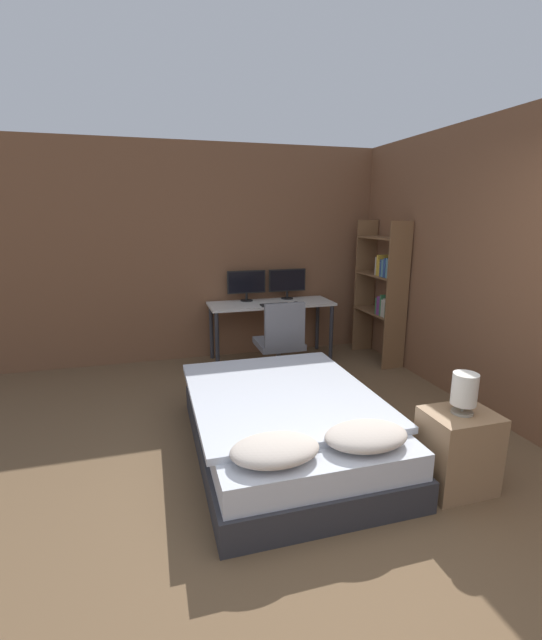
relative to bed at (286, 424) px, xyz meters
name	(u,v)px	position (x,y,z in m)	size (l,w,h in m)	color
ground_plane	(413,575)	(0.27, -1.35, -0.23)	(20.00, 20.00, 0.00)	brown
wall_back	(246,253)	(0.27, 2.56, 1.12)	(12.00, 0.06, 2.70)	brown
wall_side_right	(500,271)	(2.04, 0.15, 1.12)	(0.06, 12.00, 2.70)	brown
bed	(286,424)	(0.00, 0.00, 0.00)	(1.42, 2.00, 0.54)	#2D2D33
nightstand	(457,451)	(0.98, -0.77, 0.05)	(0.46, 0.36, 0.56)	#997551
bedside_lamp	(464,390)	(0.98, -0.77, 0.49)	(0.16, 0.16, 0.28)	gray
desk	(271,310)	(0.51, 2.20, 0.42)	(1.58, 0.57, 0.75)	beige
monitor_left	(246,284)	(0.23, 2.39, 0.75)	(0.50, 0.16, 0.39)	black
monitor_right	(287,282)	(0.78, 2.39, 0.75)	(0.50, 0.16, 0.39)	black
keyboard	(275,305)	(0.51, 2.02, 0.53)	(0.36, 0.13, 0.02)	black
computer_mouse	(296,303)	(0.78, 2.02, 0.54)	(0.07, 0.05, 0.04)	black
office_chair	(280,349)	(0.40, 1.44, 0.15)	(0.52, 0.52, 0.93)	black
bookshelf	(384,285)	(1.84, 1.75, 0.75)	(0.29, 0.82, 1.77)	brown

